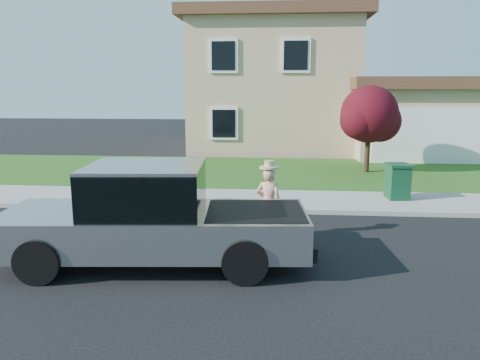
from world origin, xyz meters
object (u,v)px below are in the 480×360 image
Objects in this scene: pickup_truck at (153,219)px; ornamental_tree at (370,117)px; trash_bin at (398,181)px; woman at (269,202)px.

pickup_truck is 11.17m from ornamental_tree.
ornamental_tree is 3.27× the size of trash_bin.
woman is 4.86m from trash_bin.
pickup_truck is at bearing -142.80° from trash_bin.
pickup_truck is 1.80× the size of ornamental_tree.
woman is at bearing -141.32° from trash_bin.
pickup_truck is 3.41× the size of woman.
trash_bin is at bearing -120.46° from woman.
ornamental_tree reaches higher than woman.
pickup_truck is 7.51m from trash_bin.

